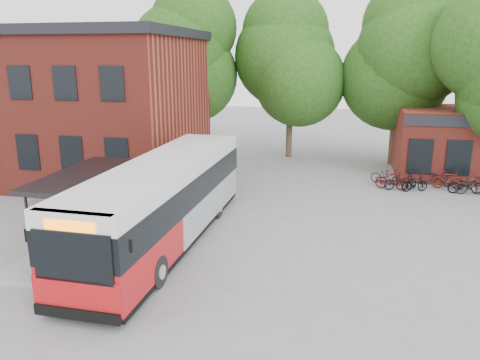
% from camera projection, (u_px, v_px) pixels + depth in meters
% --- Properties ---
extents(ground, '(100.00, 100.00, 0.00)m').
position_uv_depth(ground, '(213.00, 245.00, 17.97)').
color(ground, slate).
extents(station_building, '(18.40, 10.40, 8.50)m').
position_uv_depth(station_building, '(43.00, 104.00, 28.02)').
color(station_building, maroon).
rests_on(station_building, ground).
extents(bus_shelter, '(3.60, 7.00, 2.90)m').
position_uv_depth(bus_shelter, '(90.00, 209.00, 17.57)').
color(bus_shelter, '#262629').
rests_on(bus_shelter, ground).
extents(bike_rail, '(5.20, 0.10, 0.38)m').
position_uv_depth(bike_rail, '(426.00, 186.00, 25.49)').
color(bike_rail, '#262629').
rests_on(bike_rail, ground).
extents(tree_0, '(7.92, 7.92, 11.00)m').
position_uv_depth(tree_0, '(190.00, 78.00, 32.89)').
color(tree_0, '#1C4311').
rests_on(tree_0, ground).
extents(tree_1, '(7.92, 7.92, 10.40)m').
position_uv_depth(tree_1, '(290.00, 83.00, 32.50)').
color(tree_1, '#1C4311').
rests_on(tree_1, ground).
extents(tree_2, '(7.92, 7.92, 11.00)m').
position_uv_depth(tree_2, '(398.00, 81.00, 30.05)').
color(tree_2, '#1C4311').
rests_on(tree_2, ground).
extents(city_bus, '(2.96, 12.68, 3.21)m').
position_uv_depth(city_bus, '(165.00, 202.00, 17.98)').
color(city_bus, red).
rests_on(city_bus, ground).
extents(bicycle_0, '(1.90, 1.15, 0.94)m').
position_uv_depth(bicycle_0, '(387.00, 176.00, 26.40)').
color(bicycle_0, '#24242D').
rests_on(bicycle_0, ground).
extents(bicycle_1, '(1.81, 0.84, 1.05)m').
position_uv_depth(bicycle_1, '(392.00, 180.00, 25.30)').
color(bicycle_1, '#4B0A0B').
rests_on(bicycle_1, ground).
extents(bicycle_2, '(1.93, 1.15, 0.96)m').
position_uv_depth(bicycle_2, '(400.00, 181.00, 25.27)').
color(bicycle_2, black).
rests_on(bicycle_2, ground).
extents(bicycle_3, '(1.53, 0.92, 0.89)m').
position_uv_depth(bicycle_3, '(415.00, 184.00, 24.94)').
color(bicycle_3, black).
rests_on(bicycle_3, ground).
extents(bicycle_4, '(1.85, 1.28, 0.92)m').
position_uv_depth(bicycle_4, '(437.00, 177.00, 26.14)').
color(bicycle_4, '#071544').
rests_on(bicycle_4, ground).
extents(bicycle_5, '(1.73, 0.70, 1.01)m').
position_uv_depth(bicycle_5, '(448.00, 180.00, 25.43)').
color(bicycle_5, '#5E1B0F').
rests_on(bicycle_5, ground).
extents(bicycle_6, '(1.88, 0.86, 0.95)m').
position_uv_depth(bicycle_6, '(466.00, 185.00, 24.57)').
color(bicycle_6, black).
rests_on(bicycle_6, ground).
extents(bicycle_7, '(1.73, 0.64, 1.01)m').
position_uv_depth(bicycle_7, '(472.00, 185.00, 24.37)').
color(bicycle_7, black).
rests_on(bicycle_7, ground).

